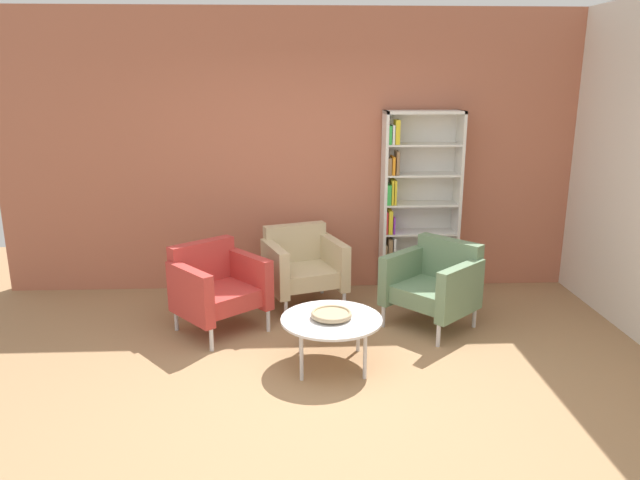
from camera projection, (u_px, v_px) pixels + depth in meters
name	position (u px, v px, depth m)	size (l,w,h in m)	color
ground_plane	(318.00, 399.00, 4.31)	(8.32, 8.32, 0.00)	#9E7751
brick_back_panel	(308.00, 153.00, 6.31)	(6.40, 0.12, 2.90)	#B2664C
bookshelf_tall	(413.00, 207.00, 6.29)	(0.80, 0.30, 1.90)	silver
coffee_table_low	(331.00, 322.00, 4.73)	(0.80, 0.80, 0.40)	silver
decorative_bowl	(331.00, 314.00, 4.71)	(0.32, 0.32, 0.05)	tan
armchair_by_bookshelf	(303.00, 265.00, 6.01)	(0.88, 0.85, 0.78)	#C6B289
armchair_spare_guest	(217.00, 286.00, 5.41)	(0.95, 0.94, 0.78)	#B73833
armchair_corner_red	(435.00, 283.00, 5.49)	(0.95, 0.95, 0.78)	slate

